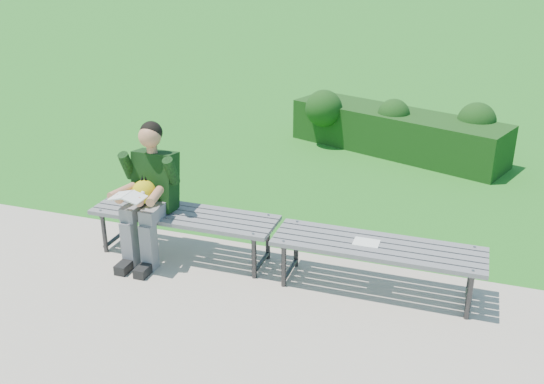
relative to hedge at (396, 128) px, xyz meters
The scene contains 7 objects.
ground 3.52m from the hedge, 101.91° to the right, with size 80.00×80.00×0.00m.
walkway 5.24m from the hedge, 97.95° to the right, with size 30.00×3.50×0.02m.
hedge is the anchor object (origin of this frame).
bench_left 4.12m from the hedge, 110.82° to the right, with size 1.80×0.50×0.46m.
bench_right 3.92m from the hedge, 84.23° to the right, with size 1.80×0.50×0.46m.
seated_boy 4.33m from the hedge, 114.11° to the right, with size 0.56×0.76×1.31m.
paper_sheet 3.91m from the hedge, 85.68° to the right, with size 0.22×0.16×0.01m.
Camera 1 is at (1.73, -5.10, 2.87)m, focal length 40.00 mm.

